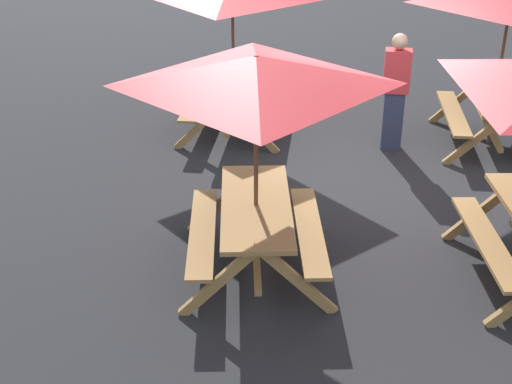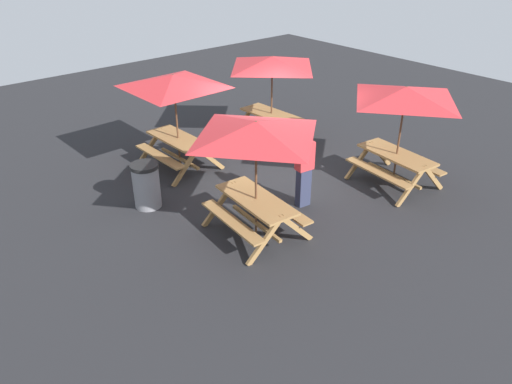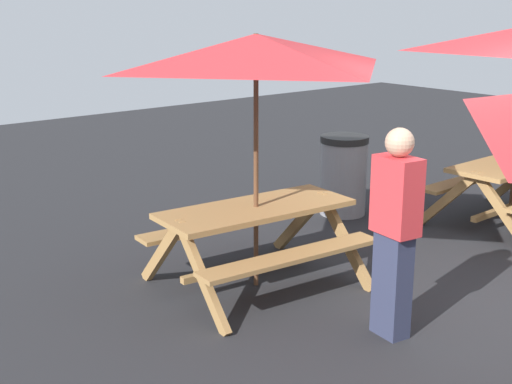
% 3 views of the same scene
% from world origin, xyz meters
% --- Properties ---
extents(ground_plane, '(24.00, 24.00, 0.00)m').
position_xyz_m(ground_plane, '(0.00, 0.00, 0.00)').
color(ground_plane, '#232326').
rests_on(ground_plane, ground).
extents(picnic_table_0, '(2.06, 2.06, 2.34)m').
position_xyz_m(picnic_table_0, '(1.76, -1.45, 1.99)').
color(picnic_table_0, olive).
rests_on(picnic_table_0, ground).
extents(picnic_table_1, '(2.18, 2.18, 2.34)m').
position_xyz_m(picnic_table_1, '(-1.53, 1.94, 1.99)').
color(picnic_table_1, olive).
rests_on(picnic_table_1, ground).
extents(person_standing, '(0.27, 0.39, 1.67)m').
position_xyz_m(person_standing, '(-1.36, 0.48, 0.89)').
color(person_standing, '#2D334C').
rests_on(person_standing, ground).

